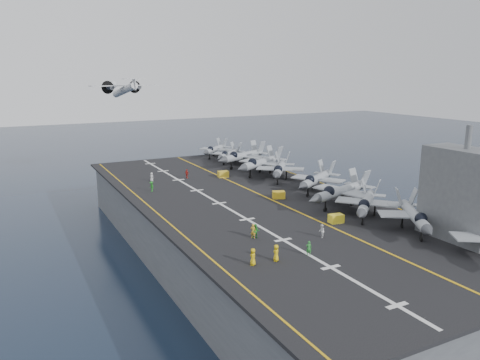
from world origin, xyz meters
name	(u,v)px	position (x,y,z in m)	size (l,w,h in m)	color
ground	(250,255)	(0.00, 0.00, 0.00)	(500.00, 500.00, 0.00)	#142135
hull	(250,229)	(0.00, 0.00, 5.00)	(36.00, 90.00, 10.00)	#56595E
flight_deck	(250,200)	(0.00, 0.00, 10.20)	(38.00, 92.00, 0.40)	black
foul_line	(265,197)	(3.00, 0.00, 10.42)	(0.35, 90.00, 0.02)	gold
landing_centerline	(219,203)	(-6.00, 0.00, 10.42)	(0.50, 90.00, 0.02)	silver
deck_edge_port	(156,212)	(-17.00, 0.00, 10.42)	(0.25, 90.00, 0.02)	gold
deck_edge_stbd	(335,187)	(18.50, 0.00, 10.42)	(0.25, 90.00, 0.02)	gold
island_superstructure	(464,183)	(15.00, -30.00, 17.90)	(5.00, 10.00, 15.00)	#56595E
fighter_jet_1	(414,215)	(11.86, -25.32, 12.83)	(15.42, 16.83, 4.86)	#90969E
fighter_jet_2	(366,202)	(10.58, -17.22, 12.81)	(16.52, 16.12, 4.82)	#9BA2AB
fighter_jet_3	(341,190)	(11.06, -10.63, 13.08)	(17.84, 14.53, 5.36)	gray
fighter_jet_4	(316,178)	(13.27, -0.94, 12.92)	(17.41, 15.93, 5.03)	#989EA8
fighter_jet_5	(280,168)	(12.36, 10.26, 12.91)	(16.54, 17.35, 5.03)	gray
fighter_jet_6	(261,162)	(11.86, 17.05, 13.14)	(18.86, 16.72, 5.47)	gray
fighter_jet_7	(243,155)	(12.43, 26.55, 13.12)	(18.55, 15.87, 5.44)	#9DA6AD
fighter_jet_8	(229,154)	(11.82, 32.72, 12.60)	(15.11, 14.74, 4.41)	#9299A2
tow_cart_a	(336,219)	(4.86, -17.30, 11.02)	(2.19, 1.53, 1.24)	yellow
tow_cart_b	(279,195)	(4.63, -1.79, 11.03)	(2.48, 2.07, 1.27)	gold
tow_cart_c	(223,174)	(3.32, 18.22, 11.05)	(2.30, 1.62, 1.30)	gold
crew_0	(276,253)	(-10.50, -25.59, 11.40)	(1.37, 1.44, 2.00)	gold
crew_1	(253,231)	(-9.15, -17.57, 11.40)	(1.39, 1.44, 2.01)	gold
crew_2	(256,231)	(-8.83, -17.73, 11.37)	(1.39, 1.22, 1.94)	#228624
crew_3	(152,186)	(-13.71, 13.13, 11.35)	(0.94, 1.25, 1.90)	#1D831F
crew_4	(187,174)	(-3.84, 20.77, 11.35)	(1.16, 1.36, 1.91)	red
crew_5	(152,177)	(-11.22, 21.33, 11.31)	(1.20, 1.31, 1.81)	silver
crew_6	(309,248)	(-6.09, -25.86, 11.30)	(1.29, 1.14, 1.81)	#257D2D
crew_7	(322,231)	(-0.92, -21.52, 11.31)	(1.21, 1.31, 1.81)	white
transport_plane	(125,90)	(-6.15, 60.85, 27.38)	(21.67, 16.82, 4.60)	silver
fighter_jet_9	(215,149)	(11.82, 41.22, 12.60)	(15.11, 14.74, 4.41)	#9299A2
crew_8	(253,257)	(-13.47, -25.41, 11.40)	(1.37, 1.44, 2.00)	gold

